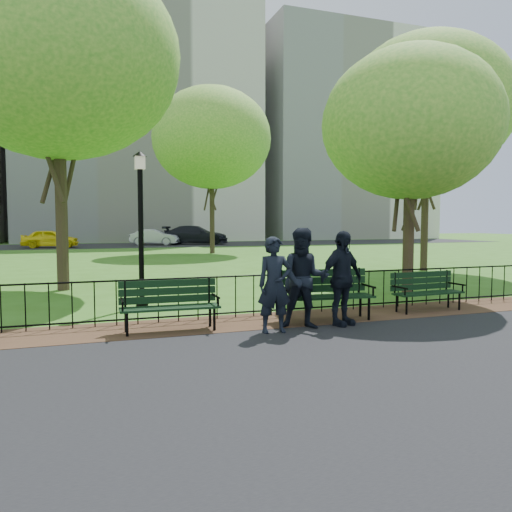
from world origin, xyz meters
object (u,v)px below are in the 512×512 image
object	(u,v)px
park_bench_left_a	(169,300)
park_bench_right_a	(426,287)
tree_near_w	(57,55)
tree_mid_e	(427,107)
person_left	(275,285)
tree_far_e	(212,138)
lamppost	(141,223)
person_right	(342,278)
person_mid	(304,278)
sedan_silver	(155,237)
tree_near_e	(411,124)
sedan_dark	(196,235)
taxi	(50,239)
park_bench_main	(311,287)

from	to	relation	value
park_bench_left_a	park_bench_right_a	distance (m)	5.78
tree_near_w	park_bench_left_a	bearing A→B (deg)	-72.81
tree_mid_e	person_left	distance (m)	14.46
tree_mid_e	person_left	size ratio (longest dim) A/B	5.48
park_bench_right_a	tree_far_e	xyz separation A→B (m)	(0.52, 21.28, 6.62)
park_bench_right_a	lamppost	size ratio (longest dim) A/B	0.47
tree_mid_e	person_right	bearing A→B (deg)	-135.13
person_mid	sedan_silver	size ratio (longest dim) A/B	0.47
tree_near_e	sedan_silver	bearing A→B (deg)	94.83
person_mid	tree_mid_e	bearing A→B (deg)	64.04
lamppost	person_left	xyz separation A→B (m)	(1.95, -3.60, -1.10)
person_right	sedan_dark	bearing A→B (deg)	62.91
tree_near_w	person_mid	size ratio (longest dim) A/B	5.15
tree_near_w	sedan_silver	size ratio (longest dim) A/B	2.41
person_left	person_mid	world-z (taller)	person_mid
person_mid	sedan_silver	xyz separation A→B (m)	(1.95, 34.05, -0.28)
park_bench_right_a	tree_near_e	size ratio (longest dim) A/B	0.26
tree_near_e	taxi	xyz separation A→B (m)	(-10.68, 29.28, -3.94)
park_bench_main	park_bench_right_a	bearing A→B (deg)	9.99
sedan_dark	park_bench_right_a	bearing A→B (deg)	-162.30
tree_near_w	sedan_dark	size ratio (longest dim) A/B	1.74
tree_near_w	tree_near_e	size ratio (longest dim) A/B	1.45
park_bench_main	lamppost	world-z (taller)	lamppost
park_bench_right_a	tree_near_e	xyz separation A→B (m)	(1.21, 2.29, 4.09)
person_left	person_mid	distance (m)	0.67
lamppost	person_left	world-z (taller)	lamppost
tree_far_e	person_mid	size ratio (longest dim) A/B	5.47
person_mid	tree_near_w	bearing A→B (deg)	143.31
person_right	taxi	xyz separation A→B (m)	(-6.91, 32.35, -0.22)
person_mid	sedan_silver	distance (m)	34.11
sedan_dark	sedan_silver	bearing A→B (deg)	118.27
person_right	sedan_silver	size ratio (longest dim) A/B	0.45
park_bench_left_a	sedan_dark	bearing A→B (deg)	78.05
tree_near_w	person_left	xyz separation A→B (m)	(3.79, -7.32, -5.87)
person_left	sedan_dark	world-z (taller)	person_left
person_mid	taxi	world-z (taller)	person_mid
lamppost	tree_far_e	world-z (taller)	tree_far_e
tree_far_e	sedan_silver	distance (m)	13.76
tree_far_e	person_right	xyz separation A→B (m)	(-3.09, -22.05, -6.24)
park_bench_left_a	person_left	size ratio (longest dim) A/B	1.04
tree_near_w	person_left	size ratio (longest dim) A/B	5.60
sedan_silver	park_bench_main	bearing A→B (deg)	-159.49
park_bench_left_a	park_bench_right_a	xyz separation A→B (m)	(5.78, 0.14, -0.03)
tree_near_e	tree_far_e	size ratio (longest dim) A/B	0.65
sedan_dark	tree_near_w	bearing A→B (deg)	-178.69
tree_far_e	tree_mid_e	bearing A→B (deg)	-67.84
tree_far_e	taxi	size ratio (longest dim) A/B	2.53
tree_near_e	taxi	bearing A→B (deg)	110.05
park_bench_left_a	person_mid	distance (m)	2.53
park_bench_main	person_left	world-z (taller)	person_left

